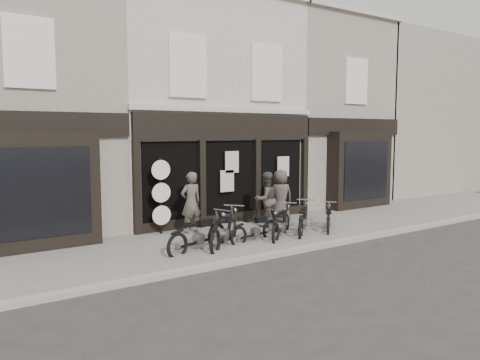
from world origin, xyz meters
TOP-DOWN VIEW (x-y plane):
  - ground_plane at (0.00, 0.00)m, footprint 90.00×90.00m
  - pavement at (0.00, 0.90)m, footprint 30.00×4.20m
  - kerb at (0.00, -1.25)m, footprint 30.00×0.25m
  - central_building at (0.00, 5.95)m, footprint 7.30×6.22m
  - neighbour_left at (-6.35, 5.90)m, footprint 5.60×6.73m
  - neighbour_right at (6.35, 5.90)m, footprint 5.60×6.73m
  - filler_right at (14.50, 6.00)m, footprint 11.00×6.00m
  - motorcycle_0 at (-2.80, 0.19)m, footprint 2.20×1.00m
  - motorcycle_1 at (-1.95, 0.24)m, footprint 1.92×1.71m
  - motorcycle_2 at (-0.87, 0.22)m, footprint 1.94×0.64m
  - motorcycle_3 at (0.07, 0.18)m, footprint 1.83×1.55m
  - motorcycle_4 at (1.01, 0.22)m, footprint 1.77×1.67m
  - motorcycle_5 at (2.02, 0.12)m, footprint 1.50×1.49m
  - man_left at (-1.98, 2.13)m, footprint 0.73×0.50m
  - man_centre at (0.57, 1.58)m, footprint 0.91×0.72m
  - man_right at (1.37, 1.80)m, footprint 1.02×0.78m
  - advert_sign_post at (-2.81, 2.53)m, footprint 0.61×0.39m

SIDE VIEW (x-z plane):
  - ground_plane at x=0.00m, z-range 0.00..0.00m
  - pavement at x=0.00m, z-range 0.00..0.12m
  - kerb at x=0.00m, z-range 0.00..0.13m
  - motorcycle_5 at x=2.02m, z-range -0.09..0.82m
  - motorcycle_2 at x=-0.87m, z-range -0.10..0.84m
  - motorcycle_3 at x=0.07m, z-range -0.11..0.93m
  - motorcycle_4 at x=1.01m, z-range -0.11..0.94m
  - motorcycle_0 at x=-2.80m, z-range -0.11..0.98m
  - motorcycle_1 at x=-1.95m, z-range -0.11..1.00m
  - man_centre at x=0.57m, z-range 0.12..1.97m
  - man_right at x=1.37m, z-range 0.12..1.99m
  - man_left at x=-1.98m, z-range 0.12..2.05m
  - advert_sign_post at x=-2.81m, z-range -0.03..2.48m
  - neighbour_left at x=-6.35m, z-range -0.13..8.21m
  - neighbour_right at x=6.35m, z-range -0.13..8.21m
  - central_building at x=0.00m, z-range -0.09..8.25m
  - filler_right at x=14.50m, z-range 0.00..8.20m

